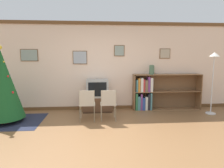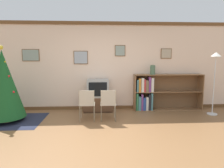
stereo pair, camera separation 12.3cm
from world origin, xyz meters
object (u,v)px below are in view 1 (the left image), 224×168
at_px(standing_lamp, 214,67).
at_px(folding_chair_right, 108,103).
at_px(tv_console, 97,104).
at_px(bookshelf, 154,93).
at_px(television, 97,88).
at_px(christmas_tree, 3,85).
at_px(vase, 152,70).
at_px(folding_chair_left, 87,103).

bearing_deg(standing_lamp, folding_chair_right, -172.26).
distance_m(tv_console, bookshelf, 1.80).
bearing_deg(tv_console, television, -90.00).
distance_m(christmas_tree, bookshelf, 4.24).
xyz_separation_m(christmas_tree, vase, (4.01, 0.83, 0.30)).
bearing_deg(folding_chair_right, standing_lamp, 7.74).
bearing_deg(folding_chair_left, folding_chair_right, 0.00).
height_order(tv_console, bookshelf, bookshelf).
bearing_deg(christmas_tree, bookshelf, 11.98).
relative_size(television, standing_lamp, 0.36).
distance_m(christmas_tree, standing_lamp, 5.66).
bearing_deg(vase, folding_chair_right, -145.11).
distance_m(christmas_tree, vase, 4.11).
bearing_deg(bookshelf, christmas_tree, -168.02).
height_order(christmas_tree, television, christmas_tree).
bearing_deg(standing_lamp, folding_chair_left, -173.42).
xyz_separation_m(television, standing_lamp, (3.28, -0.53, 0.65)).
relative_size(vase, standing_lamp, 0.16).
height_order(folding_chair_left, vase, vase).
xyz_separation_m(folding_chair_left, vase, (1.93, 0.97, 0.78)).
relative_size(television, folding_chair_left, 0.79).
bearing_deg(television, tv_console, 90.00).
distance_m(folding_chair_right, standing_lamp, 3.16).
bearing_deg(bookshelf, television, -177.79).
distance_m(tv_console, television, 0.49).
distance_m(bookshelf, vase, 0.74).
xyz_separation_m(tv_console, standing_lamp, (3.28, -0.54, 1.14)).
relative_size(christmas_tree, folding_chair_right, 2.34).
height_order(television, folding_chair_right, television).
height_order(television, bookshelf, bookshelf).
relative_size(christmas_tree, folding_chair_left, 2.34).
bearing_deg(bookshelf, folding_chair_left, -153.65).
bearing_deg(christmas_tree, television, 18.91).
bearing_deg(bookshelf, vase, -158.80).
relative_size(christmas_tree, vase, 6.65).
xyz_separation_m(christmas_tree, folding_chair_right, (2.63, -0.13, -0.49)).
bearing_deg(standing_lamp, vase, 161.06).
xyz_separation_m(folding_chair_left, standing_lamp, (3.55, 0.41, 0.89)).
bearing_deg(folding_chair_right, vase, 34.89).
height_order(television, folding_chair_left, television).
bearing_deg(television, vase, 0.86).
bearing_deg(bookshelf, tv_console, -177.87).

